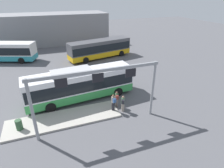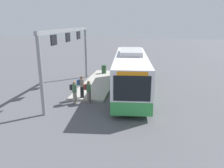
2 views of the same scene
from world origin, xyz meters
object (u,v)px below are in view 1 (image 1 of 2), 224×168
at_px(bus_main, 81,83).
at_px(person_waiting_mid, 123,103).
at_px(bus_background_left, 100,48).
at_px(person_boarding, 113,102).
at_px(person_waiting_near, 117,99).
at_px(bus_background_right, 0,51).
at_px(trash_bin, 19,125).

height_order(bus_main, person_waiting_mid, bus_main).
bearing_deg(bus_background_left, person_boarding, -114.79).
bearing_deg(person_waiting_near, bus_main, 59.20).
bearing_deg(person_boarding, bus_main, 26.98).
bearing_deg(bus_background_right, bus_background_left, 6.84).
bearing_deg(trash_bin, bus_main, 30.15).
bearing_deg(trash_bin, person_waiting_mid, -2.24).
xyz_separation_m(bus_background_right, person_waiting_near, (12.70, -19.50, -0.89)).
relative_size(bus_main, trash_bin, 12.66).
relative_size(bus_main, bus_background_right, 1.01).
xyz_separation_m(person_waiting_near, trash_bin, (-8.83, -0.62, -0.28)).
bearing_deg(person_waiting_mid, bus_background_left, 15.07).
bearing_deg(bus_background_left, trash_bin, -138.42).
xyz_separation_m(bus_background_left, person_waiting_near, (-3.04, -15.50, -0.89)).
distance_m(bus_background_left, bus_background_right, 16.24).
relative_size(bus_background_left, person_boarding, 6.75).
distance_m(bus_main, trash_bin, 6.90).
bearing_deg(bus_background_right, bus_main, -38.66).
distance_m(bus_main, person_waiting_near, 4.17).
relative_size(person_waiting_near, trash_bin, 1.86).
bearing_deg(person_boarding, person_waiting_mid, -113.91).
relative_size(person_waiting_mid, trash_bin, 1.86).
distance_m(bus_background_left, trash_bin, 20.05).
bearing_deg(bus_background_right, person_waiting_mid, -36.61).
relative_size(bus_background_left, person_waiting_near, 6.75).
xyz_separation_m(bus_background_left, trash_bin, (-11.87, -16.12, -1.17)).
distance_m(bus_main, bus_background_left, 14.05).
xyz_separation_m(bus_background_right, trash_bin, (3.87, -20.11, -1.17)).
bearing_deg(person_waiting_near, bus_background_left, 1.53).
bearing_deg(person_waiting_mid, person_waiting_near, 39.14).
bearing_deg(bus_main, person_waiting_near, -48.55).
relative_size(bus_main, bus_background_left, 1.01).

